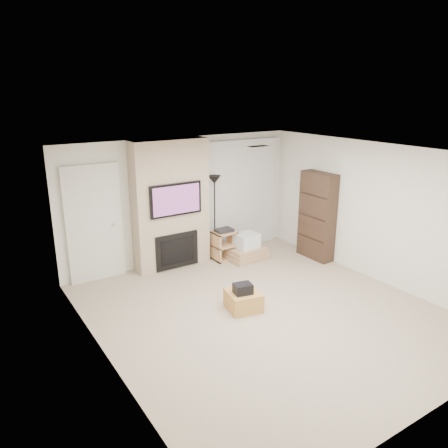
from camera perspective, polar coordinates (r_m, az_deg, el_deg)
floor at (r=7.08m, az=5.40°, el=-11.37°), size 5.00×5.50×0.00m
ceiling at (r=6.28m, az=6.04°, el=9.08°), size 5.00×5.50×0.00m
wall_back at (r=8.80m, az=-5.51°, el=3.13°), size 5.00×0.00×2.50m
wall_front at (r=4.92m, az=26.37°, el=-10.34°), size 5.00×0.00×2.50m
wall_left at (r=5.47m, az=-15.41°, el=-6.34°), size 0.00×5.50×2.50m
wall_right at (r=8.31m, az=19.33°, el=1.38°), size 0.00×5.50×2.50m
hvac_vent at (r=7.15m, az=4.51°, el=10.08°), size 0.35×0.18×0.01m
ottoman at (r=7.08m, az=2.55°, el=-9.94°), size 0.59×0.59×0.30m
black_bag at (r=6.93m, az=2.48°, el=-8.43°), size 0.32×0.27×0.16m
fireplace_wall at (r=8.47m, az=-6.94°, el=2.42°), size 1.50×0.47×2.50m
entry_door at (r=8.18m, az=-16.58°, el=-0.04°), size 1.02×0.11×2.14m
vertical_blinds at (r=9.46m, az=2.18°, el=4.33°), size 1.98×0.10×2.37m
floor_lamp at (r=8.78m, az=-1.25°, el=3.97°), size 0.26×0.26×1.74m
av_stand at (r=8.98m, az=0.01°, el=-2.53°), size 0.45×0.38×0.66m
box_stack at (r=9.05m, az=2.94°, el=-3.31°), size 0.84×0.65×0.55m
bookshelf at (r=9.11m, az=12.07°, el=1.03°), size 0.30×0.80×1.80m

